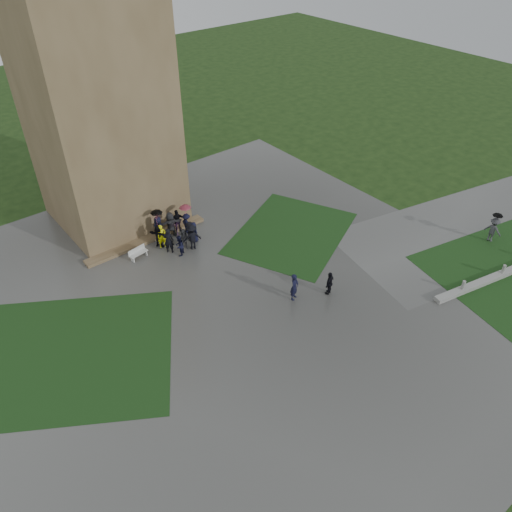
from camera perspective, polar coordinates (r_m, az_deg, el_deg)
ground at (r=28.53m, az=-1.92°, el=-7.90°), size 120.00×120.00×0.00m
plaza at (r=29.71m, az=-4.28°, el=-5.76°), size 34.00×34.00×0.02m
lawn_inset_left at (r=28.78m, az=-20.85°, el=-10.51°), size 14.10×13.46×0.01m
lawn_inset_right at (r=35.73m, az=4.04°, el=2.65°), size 11.12×10.15×0.01m
tower at (r=35.31m, az=-17.90°, el=16.93°), size 8.00×8.00×18.00m
tower_plinth at (r=35.59m, az=-12.36°, el=1.83°), size 9.00×0.80×0.22m
bench at (r=33.95m, az=-13.34°, el=0.34°), size 1.36×0.61×0.76m
visitor_cluster at (r=34.55m, az=-9.30°, el=3.04°), size 3.42×3.40×2.54m
pedestrian_mid at (r=29.65m, az=4.42°, el=-3.52°), size 0.78×0.68×1.80m
pedestrian_near at (r=30.31m, az=8.41°, el=-3.08°), size 1.05×0.80×1.58m
pedestrian_path at (r=37.96m, az=25.53°, el=2.95°), size 0.70×1.22×2.23m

